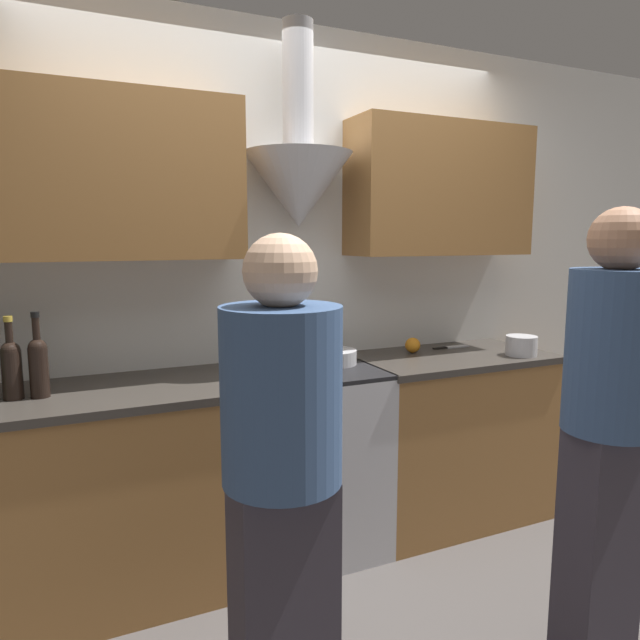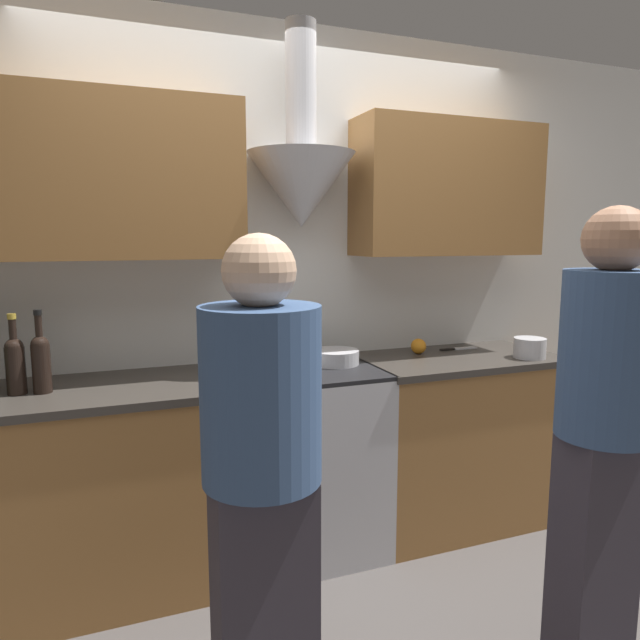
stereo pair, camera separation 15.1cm
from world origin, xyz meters
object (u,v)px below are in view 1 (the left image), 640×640
stock_pot (283,352)px  saucepan (521,346)px  person_foreground_left (282,477)px  mixing_bowl (333,357)px  stove_range (312,458)px  person_foreground_right (608,424)px  wine_bottle_4 (11,366)px  wine_bottle_5 (38,364)px  orange_fruit (413,345)px

stock_pot → saucepan: bearing=-8.7°
person_foreground_left → mixing_bowl: bearing=57.5°
stove_range → stock_pot: bearing=173.1°
stock_pot → person_foreground_right: 1.40m
person_foreground_left → person_foreground_right: size_ratio=0.95×
stove_range → wine_bottle_4: (-1.27, -0.00, 0.59)m
wine_bottle_5 → stove_range: bearing=0.8°
saucepan → stove_range: bearing=171.1°
stove_range → orange_fruit: size_ratio=11.01×
mixing_bowl → saucepan: saucepan is taller
wine_bottle_5 → stock_pot: wine_bottle_5 is taller
wine_bottle_4 → mixing_bowl: size_ratio=1.39×
stock_pot → stove_range: bearing=-6.9°
mixing_bowl → person_foreground_right: bearing=-70.3°
stove_range → wine_bottle_4: size_ratio=2.79×
person_foreground_left → person_foreground_right: 1.12m
stock_pot → orange_fruit: size_ratio=2.84×
wine_bottle_4 → stock_pot: 1.13m
wine_bottle_4 → wine_bottle_5: 0.10m
wine_bottle_5 → mixing_bowl: bearing=2.8°
wine_bottle_4 → mixing_bowl: bearing=2.0°
stove_range → stock_pot: (-0.14, 0.02, 0.54)m
wine_bottle_4 → person_foreground_right: bearing=-32.5°
stove_range → mixing_bowl: size_ratio=3.89×
stove_range → wine_bottle_5: (-1.18, -0.02, 0.59)m
wine_bottle_5 → saucepan: bearing=-4.0°
mixing_bowl → wine_bottle_4: bearing=-178.0°
stove_range → wine_bottle_4: wine_bottle_4 is taller
wine_bottle_5 → orange_fruit: wine_bottle_5 is taller
wine_bottle_4 → orange_fruit: bearing=3.6°
stove_range → person_foreground_left: person_foreground_left is taller
orange_fruit → saucepan: saucepan is taller
wine_bottle_4 → wine_bottle_5: (0.10, -0.01, 0.00)m
wine_bottle_5 → person_foreground_right: bearing=-33.6°
person_foreground_right → wine_bottle_5: bearing=146.4°
wine_bottle_4 → person_foreground_right: 2.20m
stock_pot → orange_fruit: stock_pot is taller
stock_pot → person_foreground_left: person_foreground_left is taller
orange_fruit → wine_bottle_5: bearing=-175.8°
saucepan → stock_pot: bearing=171.3°
mixing_bowl → wine_bottle_5: bearing=-177.2°
stove_range → person_foreground_left: size_ratio=0.59×
person_foreground_left → wine_bottle_5: bearing=123.9°
mixing_bowl → person_foreground_right: person_foreground_right is taller
wine_bottle_5 → stock_pot: bearing=1.8°
person_foreground_right → orange_fruit: bearing=86.5°
orange_fruit → person_foreground_left: bearing=-136.7°
orange_fruit → saucepan: (0.49, -0.30, 0.01)m
stock_pot → mixing_bowl: (0.28, 0.03, -0.05)m
mixing_bowl → saucepan: size_ratio=1.43×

